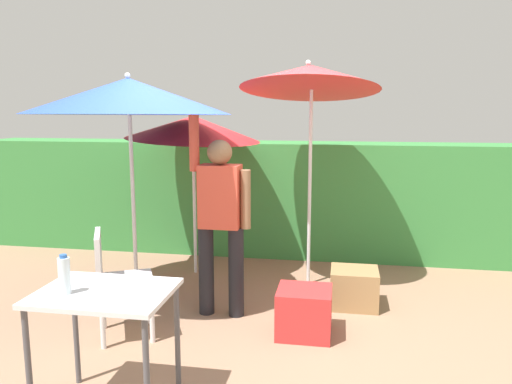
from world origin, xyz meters
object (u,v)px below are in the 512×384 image
cooler_box (304,312)px  crate_cardboard (354,288)px  person_vendor (220,215)px  umbrella_rainbow (193,128)px  folding_table (105,306)px  bottle_water (64,275)px  chair_plastic (116,277)px  umbrella_yellow (310,78)px  umbrella_orange (129,96)px

cooler_box → crate_cardboard: 0.81m
person_vendor → crate_cardboard: bearing=18.5°
umbrella_rainbow → folding_table: umbrella_rainbow is taller
umbrella_rainbow → bottle_water: size_ratio=7.67×
person_vendor → umbrella_rainbow: bearing=117.2°
chair_plastic → umbrella_rainbow: bearing=84.6°
cooler_box → folding_table: folding_table is taller
umbrella_yellow → bottle_water: 3.14m
person_vendor → cooler_box: 1.11m
cooler_box → crate_cardboard: bearing=58.6°
cooler_box → umbrella_rainbow: bearing=134.0°
umbrella_yellow → cooler_box: bearing=-86.8°
folding_table → umbrella_orange: bearing=107.7°
crate_cardboard → bottle_water: bearing=-130.4°
umbrella_orange → chair_plastic: (0.12, -0.67, -1.46)m
crate_cardboard → bottle_water: bottle_water is taller
umbrella_orange → person_vendor: umbrella_orange is taller
umbrella_orange → umbrella_yellow: 1.80m
folding_table → cooler_box: bearing=48.6°
umbrella_rainbow → person_vendor: 1.44m
chair_plastic → bottle_water: bearing=-79.5°
umbrella_rainbow → bottle_water: umbrella_rainbow is taller
chair_plastic → folding_table: 1.06m
umbrella_rainbow → person_vendor: person_vendor is taller
umbrella_rainbow → umbrella_orange: umbrella_orange is taller
umbrella_yellow → chair_plastic: bearing=-133.4°
chair_plastic → person_vendor: bearing=38.6°
umbrella_rainbow → crate_cardboard: size_ratio=4.14×
umbrella_rainbow → folding_table: size_ratio=2.30×
umbrella_rainbow → folding_table: (0.24, -2.67, -0.97)m
cooler_box → chair_plastic: bearing=-168.9°
umbrella_rainbow → bottle_water: 2.86m
person_vendor → bottle_water: bearing=-108.1°
umbrella_yellow → person_vendor: size_ratio=1.28×
person_vendor → folding_table: 1.61m
umbrella_orange → bottle_water: size_ratio=9.10×
crate_cardboard → bottle_water: (-1.74, -2.05, 0.72)m
umbrella_orange → umbrella_rainbow: bearing=74.4°
folding_table → umbrella_yellow: bearing=67.3°
bottle_water → chair_plastic: bearing=100.5°
cooler_box → folding_table: 1.76m
chair_plastic → cooler_box: bearing=11.1°
cooler_box → folding_table: (-1.11, -1.27, 0.49)m
umbrella_yellow → person_vendor: umbrella_yellow is taller
cooler_box → crate_cardboard: (0.42, 0.69, -0.02)m
person_vendor → chair_plastic: bearing=-141.4°
umbrella_yellow → chair_plastic: (-1.44, -1.53, -1.66)m
umbrella_rainbow → umbrella_yellow: 1.39m
umbrella_orange → umbrella_yellow: bearing=28.6°
umbrella_orange → cooler_box: umbrella_orange is taller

